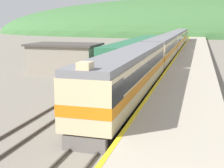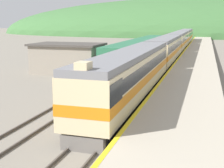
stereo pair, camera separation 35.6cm
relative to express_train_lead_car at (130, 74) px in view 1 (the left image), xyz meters
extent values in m
cube|color=#4C443D|center=(-0.72, 42.23, -2.11)|extent=(0.08, 180.00, 0.16)
cube|color=#4C443D|center=(0.72, 42.23, -2.11)|extent=(0.08, 180.00, 0.16)
cube|color=#4C443D|center=(-4.91, 42.23, -2.11)|extent=(0.08, 180.00, 0.16)
cube|color=#4C443D|center=(-3.48, 42.23, -2.11)|extent=(0.08, 180.00, 0.16)
cube|color=#B2A893|center=(4.25, 22.23, -1.74)|extent=(5.28, 140.00, 0.90)
cube|color=yellow|center=(1.73, 22.23, -1.29)|extent=(0.24, 140.00, 0.01)
ellipsoid|color=#3D6B38|center=(0.00, 134.06, -2.19)|extent=(202.14, 90.96, 34.33)
cube|color=gray|center=(-10.59, 11.33, -0.52)|extent=(7.96, 4.87, 3.34)
cube|color=#47423D|center=(-10.59, 11.33, 1.27)|extent=(8.46, 5.37, 0.24)
cube|color=black|center=(0.00, 0.23, -1.76)|extent=(2.33, 19.80, 0.85)
cube|color=beige|center=(0.00, 0.23, 0.04)|extent=(2.85, 21.07, 2.75)
cube|color=orange|center=(0.00, 0.23, -0.18)|extent=(2.88, 21.09, 0.60)
cube|color=black|center=(0.00, 0.23, 0.64)|extent=(2.87, 19.80, 0.82)
cube|color=slate|center=(0.00, 0.23, 1.61)|extent=(2.68, 21.07, 0.40)
cube|color=black|center=(0.00, -9.17, 0.64)|extent=(2.89, 2.20, 1.10)
cube|color=beige|center=(0.00, -9.85, 1.99)|extent=(0.64, 0.80, 0.36)
cube|color=slate|center=(0.00, -10.10, -1.81)|extent=(2.22, 0.40, 0.77)
cube|color=black|center=(0.00, 21.82, -1.76)|extent=(2.33, 19.09, 0.85)
cube|color=beige|center=(0.00, 21.82, 0.04)|extent=(2.85, 20.31, 2.75)
cube|color=orange|center=(0.00, 21.82, -0.18)|extent=(2.88, 20.33, 0.60)
cube|color=black|center=(0.00, 21.82, 0.64)|extent=(2.87, 19.09, 0.82)
cube|color=slate|center=(0.00, 21.82, 1.61)|extent=(2.68, 20.31, 0.40)
cube|color=black|center=(0.00, 43.03, -1.76)|extent=(2.33, 19.09, 0.85)
cube|color=beige|center=(0.00, 43.03, 0.04)|extent=(2.85, 20.31, 2.75)
cube|color=orange|center=(0.00, 43.03, -0.18)|extent=(2.88, 20.33, 0.60)
cube|color=black|center=(0.00, 43.03, 0.64)|extent=(2.87, 19.09, 0.82)
cube|color=slate|center=(0.00, 43.03, 1.61)|extent=(2.68, 20.31, 0.40)
cube|color=black|center=(0.00, 64.23, -1.76)|extent=(2.33, 19.09, 0.85)
cube|color=beige|center=(0.00, 64.23, 0.04)|extent=(2.85, 20.31, 2.75)
cube|color=orange|center=(0.00, 64.23, -0.18)|extent=(2.88, 20.33, 0.60)
cube|color=black|center=(0.00, 64.23, 0.64)|extent=(2.87, 19.09, 0.82)
cube|color=slate|center=(0.00, 64.23, 1.61)|extent=(2.68, 20.31, 0.40)
cube|color=black|center=(-4.20, 23.90, -1.79)|extent=(2.46, 30.89, 0.80)
cube|color=#286B47|center=(-4.20, 23.90, -0.05)|extent=(2.90, 32.18, 2.67)
camera|label=1|loc=(5.12, -23.43, 4.04)|focal=50.00mm
camera|label=2|loc=(5.46, -23.34, 4.04)|focal=50.00mm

